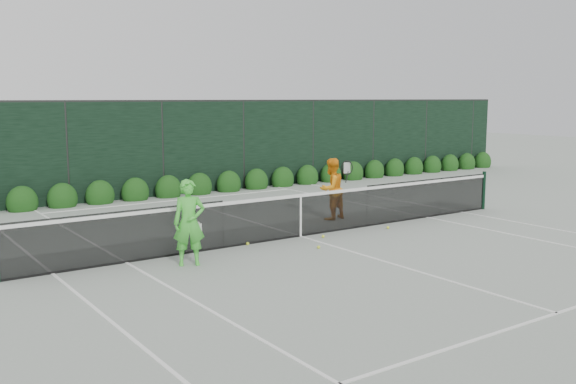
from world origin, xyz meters
TOP-DOWN VIEW (x-y plane):
  - ground at (0.00, 0.00)m, footprint 80.00×80.00m
  - tennis_net at (-0.02, 0.00)m, footprint 12.90×0.10m
  - player_woman at (-3.18, -0.83)m, footprint 0.70×0.58m
  - player_man at (1.89, 1.24)m, footprint 0.92×0.72m
  - court_lines at (0.00, 0.00)m, footprint 11.03×23.83m
  - windscreen_fence at (0.00, -2.71)m, footprint 32.00×21.07m
  - hedge_row at (-0.00, 7.15)m, footprint 31.66×0.65m
  - tennis_balls at (0.19, -0.53)m, footprint 3.74×1.19m

SIDE VIEW (x-z plane):
  - ground at x=0.00m, z-range 0.00..0.00m
  - court_lines at x=0.00m, z-range 0.00..0.01m
  - tennis_balls at x=0.19m, z-range 0.00..0.07m
  - hedge_row at x=0.00m, z-range -0.23..0.70m
  - tennis_net at x=-0.02m, z-range 0.00..1.07m
  - player_man at x=1.89m, z-range 0.00..1.59m
  - player_woman at x=-3.18m, z-range 0.00..1.63m
  - windscreen_fence at x=0.00m, z-range -0.02..3.04m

